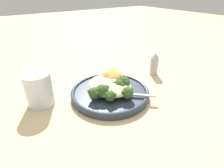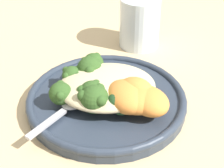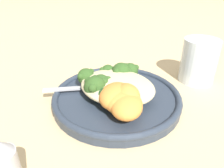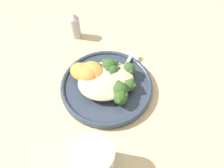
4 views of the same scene
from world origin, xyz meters
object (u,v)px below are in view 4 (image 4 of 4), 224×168
broccoli_stalk_3 (124,72)px  broccoli_stalk_5 (108,68)px  broccoli_stalk_4 (109,75)px  water_glass (96,160)px  broccoli_stalk_1 (115,89)px  kale_tuft (97,71)px  sweet_potato_chunk_0 (89,76)px  spoon (123,70)px  broccoli_stalk_2 (122,85)px  sweet_potato_chunk_1 (87,72)px  sweet_potato_chunk_3 (81,72)px  sweet_potato_chunk_2 (93,72)px  salt_shaker (75,26)px  broccoli_stalk_0 (115,95)px  quinoa_mound (106,80)px  plate (107,87)px

broccoli_stalk_3 → broccoli_stalk_5: (0.04, -0.02, 0.00)m
broccoli_stalk_4 → water_glass: bearing=-137.9°
broccoli_stalk_1 → kale_tuft: 0.07m
sweet_potato_chunk_0 → water_glass: bearing=79.5°
spoon → sweet_potato_chunk_0: bearing=133.1°
broccoli_stalk_2 → sweet_potato_chunk_1: 0.10m
sweet_potato_chunk_3 → spoon: size_ratio=0.64×
sweet_potato_chunk_2 → salt_shaker: size_ratio=0.81×
broccoli_stalk_1 → broccoli_stalk_3: bearing=88.0°
broccoli_stalk_2 → sweet_potato_chunk_1: sweet_potato_chunk_1 is taller
broccoli_stalk_5 → sweet_potato_chunk_1: 0.05m
kale_tuft → spoon: bearing=171.3°
sweet_potato_chunk_3 → salt_shaker: bearing=-97.4°
broccoli_stalk_3 → broccoli_stalk_1: bearing=-141.3°
sweet_potato_chunk_2 → salt_shaker: 0.19m
broccoli_stalk_3 → sweet_potato_chunk_1: sweet_potato_chunk_1 is taller
broccoli_stalk_3 → sweet_potato_chunk_2: 0.08m
broccoli_stalk_1 → sweet_potato_chunk_3: 0.10m
broccoli_stalk_0 → broccoli_stalk_5: broccoli_stalk_5 is taller
salt_shaker → broccoli_stalk_3: bearing=111.3°
sweet_potato_chunk_2 → sweet_potato_chunk_3: bearing=-20.3°
salt_shaker → quinoa_mound: bearing=97.6°
broccoli_stalk_5 → sweet_potato_chunk_1: broccoli_stalk_5 is taller
sweet_potato_chunk_1 → sweet_potato_chunk_0: bearing=92.7°
broccoli_stalk_3 → sweet_potato_chunk_1: bearing=154.0°
sweet_potato_chunk_0 → sweet_potato_chunk_3: 0.02m
broccoli_stalk_1 → sweet_potato_chunk_3: size_ratio=1.53×
broccoli_stalk_0 → water_glass: bearing=-66.5°
sweet_potato_chunk_1 → water_glass: bearing=80.3°
plate → salt_shaker: size_ratio=2.81×
broccoli_stalk_4 → broccoli_stalk_5: size_ratio=1.19×
broccoli_stalk_1 → broccoli_stalk_2: size_ratio=0.88×
sweet_potato_chunk_2 → broccoli_stalk_1: bearing=119.6°
broccoli_stalk_2 → spoon: (-0.02, -0.05, -0.01)m
kale_tuft → salt_shaker: salt_shaker is taller
broccoli_stalk_0 → sweet_potato_chunk_2: 0.09m
broccoli_stalk_2 → sweet_potato_chunk_3: bearing=163.8°
broccoli_stalk_4 → salt_shaker: size_ratio=1.13×
broccoli_stalk_0 → sweet_potato_chunk_2: bearing=167.0°
broccoli_stalk_3 → salt_shaker: (0.08, -0.21, 0.01)m
plate → broccoli_stalk_3: broccoli_stalk_3 is taller
broccoli_stalk_0 → kale_tuft: size_ratio=2.25×
sweet_potato_chunk_1 → kale_tuft: size_ratio=1.56×
kale_tuft → spoon: kale_tuft is taller
quinoa_mound → broccoli_stalk_1: 0.03m
plate → spoon: 0.06m
plate → broccoli_stalk_2: 0.05m
broccoli_stalk_0 → broccoli_stalk_5: size_ratio=1.30×
broccoli_stalk_1 → sweet_potato_chunk_2: (0.04, -0.07, 0.00)m
sweet_potato_chunk_2 → kale_tuft: (-0.01, -0.00, -0.00)m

